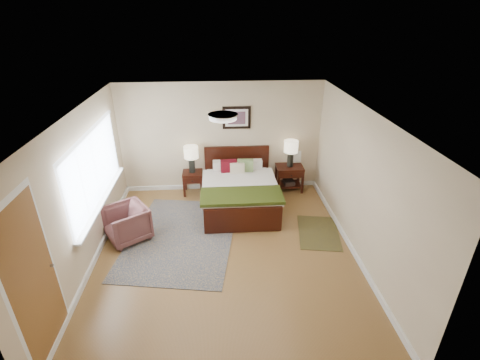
{
  "coord_description": "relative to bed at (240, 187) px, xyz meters",
  "views": [
    {
      "loc": [
        -0.1,
        -4.92,
        3.88
      ],
      "look_at": [
        0.3,
        0.75,
        1.05
      ],
      "focal_mm": 26.0,
      "sensor_mm": 36.0,
      "label": 1
    }
  ],
  "objects": [
    {
      "name": "ceiling",
      "position": [
        -0.35,
        -1.56,
        2.02
      ],
      "size": [
        4.5,
        5.0,
        0.02
      ],
      "primitive_type": "cube",
      "color": "white",
      "rests_on": "back_wall"
    },
    {
      "name": "rug_navy",
      "position": [
        1.45,
        -1.07,
        -0.47
      ],
      "size": [
        0.94,
        1.25,
        0.01
      ],
      "primitive_type": "cube",
      "rotation": [
        0.0,
        0.0,
        -0.17
      ],
      "color": "black",
      "rests_on": "ground"
    },
    {
      "name": "bed",
      "position": [
        0.0,
        0.0,
        0.0
      ],
      "size": [
        1.6,
        1.92,
        1.04
      ],
      "color": "black",
      "rests_on": "ground"
    },
    {
      "name": "window",
      "position": [
        -2.55,
        -0.86,
        0.9
      ],
      "size": [
        0.11,
        2.72,
        1.32
      ],
      "color": "silver",
      "rests_on": "left_wall"
    },
    {
      "name": "right_wall",
      "position": [
        1.9,
        -1.56,
        0.77
      ],
      "size": [
        0.04,
        5.0,
        2.5
      ],
      "primitive_type": "cube",
      "color": "#CBB893",
      "rests_on": "ground"
    },
    {
      "name": "door",
      "position": [
        -2.58,
        -3.3,
        0.59
      ],
      "size": [
        0.06,
        1.0,
        2.18
      ],
      "color": "silver",
      "rests_on": "ground"
    },
    {
      "name": "left_wall",
      "position": [
        -2.6,
        -1.56,
        0.77
      ],
      "size": [
        0.04,
        5.0,
        2.5
      ],
      "primitive_type": "cube",
      "color": "#CBB893",
      "rests_on": "ground"
    },
    {
      "name": "armchair",
      "position": [
        -2.15,
        -0.99,
        -0.15
      ],
      "size": [
        1.0,
        0.99,
        0.66
      ],
      "primitive_type": "imported",
      "rotation": [
        0.0,
        0.0,
        -0.98
      ],
      "color": "brown",
      "rests_on": "ground"
    },
    {
      "name": "lamp_left",
      "position": [
        -1.02,
        0.71,
        0.47
      ],
      "size": [
        0.31,
        0.31,
        0.61
      ],
      "color": "black",
      "rests_on": "nightstand_left"
    },
    {
      "name": "front_wall",
      "position": [
        -0.35,
        -4.06,
        0.77
      ],
      "size": [
        4.5,
        0.04,
        2.5
      ],
      "primitive_type": "cube",
      "color": "#CBB893",
      "rests_on": "ground"
    },
    {
      "name": "back_wall",
      "position": [
        -0.35,
        0.94,
        0.77
      ],
      "size": [
        4.5,
        0.04,
        2.5
      ],
      "primitive_type": "cube",
      "color": "#CBB893",
      "rests_on": "ground"
    },
    {
      "name": "nightstand_right",
      "position": [
        1.21,
        0.7,
        -0.1
      ],
      "size": [
        0.61,
        0.46,
        0.61
      ],
      "color": "black",
      "rests_on": "ground"
    },
    {
      "name": "wall_art",
      "position": [
        0.0,
        0.91,
        1.24
      ],
      "size": [
        0.62,
        0.05,
        0.5
      ],
      "color": "black",
      "rests_on": "back_wall"
    },
    {
      "name": "nightstand_left",
      "position": [
        -1.02,
        0.7,
        -0.07
      ],
      "size": [
        0.45,
        0.4,
        0.53
      ],
      "color": "black",
      "rests_on": "ground"
    },
    {
      "name": "floor",
      "position": [
        -0.35,
        -1.56,
        -0.48
      ],
      "size": [
        5.0,
        5.0,
        0.0
      ],
      "primitive_type": "plane",
      "color": "brown",
      "rests_on": "ground"
    },
    {
      "name": "ceil_fixture",
      "position": [
        -0.35,
        -1.56,
        1.99
      ],
      "size": [
        0.44,
        0.44,
        0.08
      ],
      "color": "white",
      "rests_on": "ceiling"
    },
    {
      "name": "lamp_right",
      "position": [
        1.21,
        0.71,
        0.55
      ],
      "size": [
        0.31,
        0.31,
        0.61
      ],
      "color": "black",
      "rests_on": "nightstand_right"
    },
    {
      "name": "rug_persian",
      "position": [
        -1.17,
        -1.03,
        -0.47
      ],
      "size": [
        2.3,
        2.95,
        0.01
      ],
      "primitive_type": "cube",
      "rotation": [
        0.0,
        0.0,
        -0.16
      ],
      "color": "#0C1F40",
      "rests_on": "ground"
    }
  ]
}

